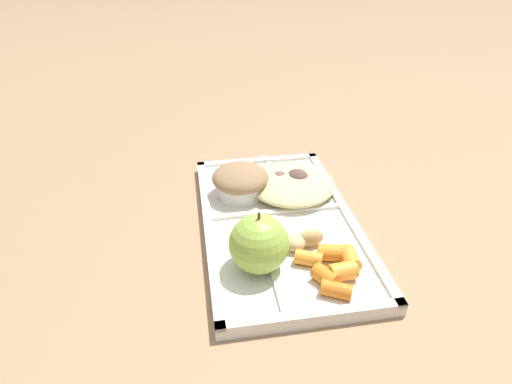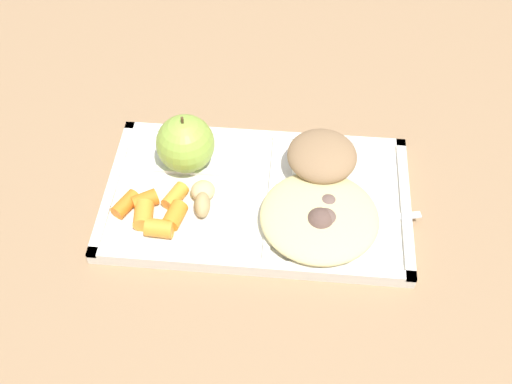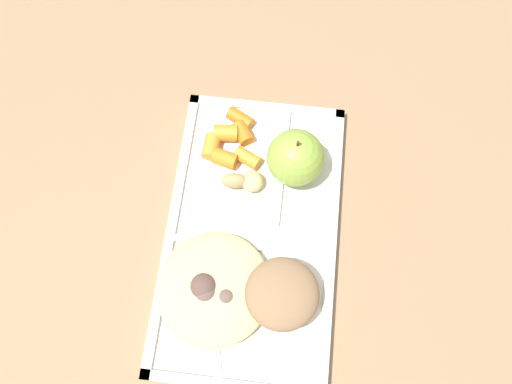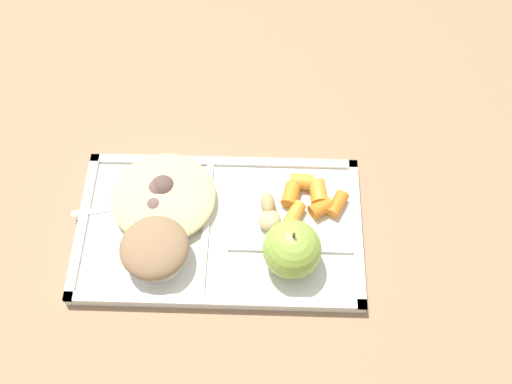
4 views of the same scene
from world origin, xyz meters
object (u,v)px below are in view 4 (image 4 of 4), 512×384
object	(u,v)px
green_apple	(292,249)
bran_muffin	(155,250)
lunch_tray	(220,229)
plastic_fork	(137,204)

from	to	relation	value
green_apple	bran_muffin	xyz separation A→B (m)	(0.18, 0.00, -0.01)
lunch_tray	green_apple	size ratio (longest dim) A/B	4.57
green_apple	plastic_fork	world-z (taller)	green_apple
lunch_tray	plastic_fork	distance (m)	0.12
plastic_fork	lunch_tray	bearing A→B (deg)	164.79
bran_muffin	plastic_fork	distance (m)	0.09
green_apple	lunch_tray	bearing A→B (deg)	-25.70
lunch_tray	bran_muffin	distance (m)	0.10
lunch_tray	green_apple	distance (m)	0.12
lunch_tray	green_apple	xyz separation A→B (m)	(-0.10, 0.05, 0.04)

